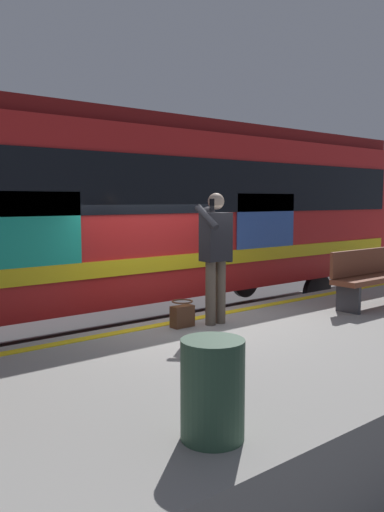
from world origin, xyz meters
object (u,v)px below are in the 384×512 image
passenger (216,247)px  handbag (182,315)px  trash_bin (212,389)px  train_carriage (122,208)px  bench (371,275)px

passenger → handbag: passenger is taller
trash_bin → train_carriage: bearing=-115.5°
train_carriage → handbag: size_ratio=36.57×
passenger → trash_bin: bearing=48.1°
passenger → bench: (-2.71, 0.66, -0.55)m
bench → train_carriage: bearing=-54.6°
train_carriage → bench: (-2.46, 3.46, -1.04)m
bench → trash_bin: size_ratio=2.45×
handbag → trash_bin: size_ratio=0.49×
handbag → bench: size_ratio=0.20×
handbag → trash_bin: 3.28m
train_carriage → handbag: bearing=75.0°
train_carriage → bench: size_ratio=7.38×
passenger → handbag: bearing=-17.2°
train_carriage → handbag: (0.71, 2.66, -1.37)m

